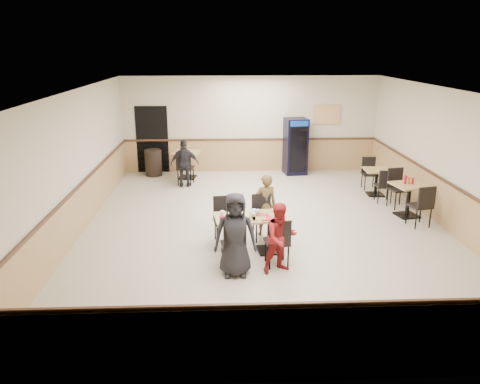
{
  "coord_description": "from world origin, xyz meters",
  "views": [
    {
      "loc": [
        -0.98,
        -9.66,
        3.86
      ],
      "look_at": [
        -0.57,
        -0.5,
        1.0
      ],
      "focal_mm": 35.0,
      "sensor_mm": 36.0,
      "label": 1
    }
  ],
  "objects_px": {
    "pepsi_cooler": "(295,146)",
    "diner_woman_right": "(281,238)",
    "lone_diner": "(185,164)",
    "side_table_far": "(376,178)",
    "diner_woman_left": "(235,235)",
    "side_table_near": "(409,195)",
    "trash_bin": "(153,163)",
    "back_table": "(187,161)",
    "main_table": "(252,228)",
    "diner_man_opposite": "(265,205)"
  },
  "relations": [
    {
      "from": "pepsi_cooler",
      "to": "diner_woman_right",
      "type": "bearing_deg",
      "value": -107.99
    },
    {
      "from": "lone_diner",
      "to": "side_table_far",
      "type": "height_order",
      "value": "lone_diner"
    },
    {
      "from": "diner_woman_left",
      "to": "side_table_near",
      "type": "bearing_deg",
      "value": 34.49
    },
    {
      "from": "lone_diner",
      "to": "side_table_far",
      "type": "bearing_deg",
      "value": 166.64
    },
    {
      "from": "diner_woman_left",
      "to": "trash_bin",
      "type": "height_order",
      "value": "diner_woman_left"
    },
    {
      "from": "side_table_near",
      "to": "back_table",
      "type": "bearing_deg",
      "value": 146.41
    },
    {
      "from": "main_table",
      "to": "diner_woman_right",
      "type": "bearing_deg",
      "value": -67.62
    },
    {
      "from": "diner_woman_left",
      "to": "diner_man_opposite",
      "type": "relative_size",
      "value": 1.13
    },
    {
      "from": "main_table",
      "to": "side_table_far",
      "type": "height_order",
      "value": "main_table"
    },
    {
      "from": "diner_woman_right",
      "to": "diner_man_opposite",
      "type": "distance_m",
      "value": 1.72
    },
    {
      "from": "lone_diner",
      "to": "back_table",
      "type": "bearing_deg",
      "value": -92.24
    },
    {
      "from": "diner_woman_right",
      "to": "trash_bin",
      "type": "height_order",
      "value": "diner_woman_right"
    },
    {
      "from": "lone_diner",
      "to": "main_table",
      "type": "bearing_deg",
      "value": 107.08
    },
    {
      "from": "side_table_far",
      "to": "back_table",
      "type": "height_order",
      "value": "back_table"
    },
    {
      "from": "trash_bin",
      "to": "diner_man_opposite",
      "type": "bearing_deg",
      "value": -58.57
    },
    {
      "from": "diner_woman_right",
      "to": "pepsi_cooler",
      "type": "height_order",
      "value": "pepsi_cooler"
    },
    {
      "from": "pepsi_cooler",
      "to": "trash_bin",
      "type": "relative_size",
      "value": 2.14
    },
    {
      "from": "diner_man_opposite",
      "to": "side_table_far",
      "type": "height_order",
      "value": "diner_man_opposite"
    },
    {
      "from": "lone_diner",
      "to": "back_table",
      "type": "distance_m",
      "value": 0.93
    },
    {
      "from": "diner_man_opposite",
      "to": "pepsi_cooler",
      "type": "xyz_separation_m",
      "value": [
        1.42,
        4.97,
        0.21
      ]
    },
    {
      "from": "diner_woman_right",
      "to": "back_table",
      "type": "xyz_separation_m",
      "value": [
        -2.05,
        6.29,
        -0.1
      ]
    },
    {
      "from": "diner_woman_right",
      "to": "pepsi_cooler",
      "type": "xyz_separation_m",
      "value": [
        1.31,
        6.69,
        0.24
      ]
    },
    {
      "from": "diner_woman_right",
      "to": "lone_diner",
      "type": "xyz_separation_m",
      "value": [
        -2.05,
        5.37,
        0.04
      ]
    },
    {
      "from": "diner_man_opposite",
      "to": "lone_diner",
      "type": "distance_m",
      "value": 4.14
    },
    {
      "from": "diner_man_opposite",
      "to": "diner_woman_left",
      "type": "bearing_deg",
      "value": 54.84
    },
    {
      "from": "diner_man_opposite",
      "to": "trash_bin",
      "type": "xyz_separation_m",
      "value": [
        -3.01,
        4.93,
        -0.26
      ]
    },
    {
      "from": "diner_woman_left",
      "to": "lone_diner",
      "type": "height_order",
      "value": "diner_woman_left"
    },
    {
      "from": "main_table",
      "to": "diner_woman_right",
      "type": "height_order",
      "value": "diner_woman_right"
    },
    {
      "from": "trash_bin",
      "to": "diner_woman_right",
      "type": "bearing_deg",
      "value": -64.87
    },
    {
      "from": "main_table",
      "to": "diner_man_opposite",
      "type": "distance_m",
      "value": 0.98
    },
    {
      "from": "diner_man_opposite",
      "to": "back_table",
      "type": "xyz_separation_m",
      "value": [
        -1.95,
        4.58,
        -0.12
      ]
    },
    {
      "from": "diner_man_opposite",
      "to": "back_table",
      "type": "distance_m",
      "value": 4.98
    },
    {
      "from": "side_table_far",
      "to": "pepsi_cooler",
      "type": "height_order",
      "value": "pepsi_cooler"
    },
    {
      "from": "back_table",
      "to": "trash_bin",
      "type": "xyz_separation_m",
      "value": [
        -1.06,
        0.35,
        -0.14
      ]
    },
    {
      "from": "lone_diner",
      "to": "side_table_far",
      "type": "xyz_separation_m",
      "value": [
        5.2,
        -1.02,
        -0.2
      ]
    },
    {
      "from": "diner_man_opposite",
      "to": "diner_woman_right",
      "type": "bearing_deg",
      "value": 79.37
    },
    {
      "from": "diner_woman_right",
      "to": "trash_bin",
      "type": "distance_m",
      "value": 7.34
    },
    {
      "from": "pepsi_cooler",
      "to": "lone_diner",
      "type": "bearing_deg",
      "value": -165.51
    },
    {
      "from": "main_table",
      "to": "lone_diner",
      "type": "height_order",
      "value": "lone_diner"
    },
    {
      "from": "side_table_near",
      "to": "main_table",
      "type": "bearing_deg",
      "value": -153.77
    },
    {
      "from": "back_table",
      "to": "side_table_far",
      "type": "bearing_deg",
      "value": -20.53
    },
    {
      "from": "diner_man_opposite",
      "to": "pepsi_cooler",
      "type": "bearing_deg",
      "value": -120.06
    },
    {
      "from": "main_table",
      "to": "side_table_near",
      "type": "distance_m",
      "value": 4.26
    },
    {
      "from": "diner_woman_right",
      "to": "main_table",
      "type": "bearing_deg",
      "value": 97.93
    },
    {
      "from": "lone_diner",
      "to": "pepsi_cooler",
      "type": "relative_size",
      "value": 0.78
    },
    {
      "from": "side_table_near",
      "to": "back_table",
      "type": "xyz_separation_m",
      "value": [
        -5.42,
        3.6,
        0.02
      ]
    },
    {
      "from": "trash_bin",
      "to": "side_table_far",
      "type": "bearing_deg",
      "value": -20.14
    },
    {
      "from": "diner_woman_left",
      "to": "back_table",
      "type": "xyz_separation_m",
      "value": [
        -1.25,
        6.39,
        -0.21
      ]
    },
    {
      "from": "trash_bin",
      "to": "main_table",
      "type": "bearing_deg",
      "value": -65.46
    },
    {
      "from": "main_table",
      "to": "back_table",
      "type": "relative_size",
      "value": 1.7
    }
  ]
}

